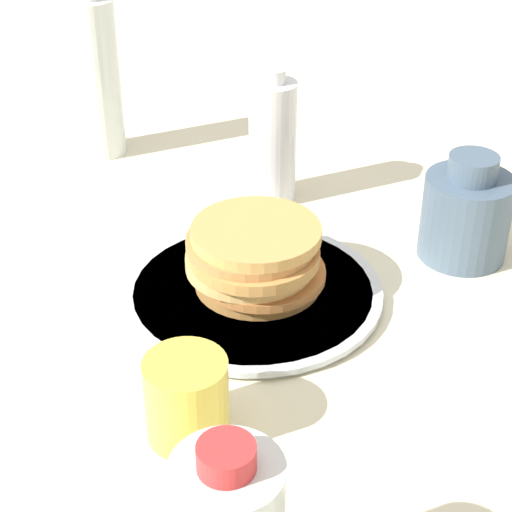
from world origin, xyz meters
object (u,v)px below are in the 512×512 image
at_px(cream_jug, 466,214).
at_px(water_bottle_far, 273,141).
at_px(pancake_stack, 255,258).
at_px(water_bottle_mid, 98,78).
at_px(plate, 256,291).
at_px(juice_glass, 187,399).

relative_size(cream_jug, water_bottle_far, 0.72).
height_order(pancake_stack, water_bottle_mid, water_bottle_mid).
bearing_deg(water_bottle_mid, water_bottle_far, -59.01).
bearing_deg(water_bottle_far, plate, -124.43).
distance_m(cream_jug, water_bottle_far, 0.27).
bearing_deg(cream_jug, plate, 170.49).
relative_size(juice_glass, cream_jug, 0.62).
distance_m(juice_glass, water_bottle_far, 0.46).
distance_m(pancake_stack, water_bottle_mid, 0.44).
relative_size(plate, water_bottle_mid, 1.19).
xyz_separation_m(cream_jug, water_bottle_mid, (-0.28, 0.48, 0.06)).
relative_size(plate, cream_jug, 2.21).
height_order(pancake_stack, water_bottle_far, water_bottle_far).
height_order(cream_jug, water_bottle_far, water_bottle_far).
distance_m(plate, water_bottle_far, 0.25).
bearing_deg(water_bottle_far, cream_jug, -61.19).
relative_size(cream_jug, water_bottle_mid, 0.54).
bearing_deg(pancake_stack, plate, -90.61).
bearing_deg(water_bottle_mid, plate, -87.87).
bearing_deg(juice_glass, water_bottle_mid, 76.50).
bearing_deg(pancake_stack, water_bottle_far, 55.25).
bearing_deg(plate, pancake_stack, 89.39).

